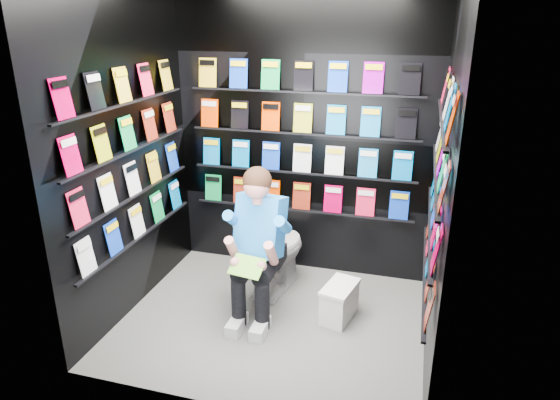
# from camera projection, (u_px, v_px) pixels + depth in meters

# --- Properties ---
(floor) EXTENTS (2.40, 2.40, 0.00)m
(floor) POSITION_uv_depth(u_px,v_px,m) (272.00, 320.00, 4.09)
(floor) COLOR #595957
(floor) RESTS_ON ground
(wall_back) EXTENTS (2.40, 0.04, 2.60)m
(wall_back) POSITION_uv_depth(u_px,v_px,m) (303.00, 138.00, 4.54)
(wall_back) COLOR black
(wall_back) RESTS_ON floor
(wall_front) EXTENTS (2.40, 0.04, 2.60)m
(wall_front) POSITION_uv_depth(u_px,v_px,m) (219.00, 219.00, 2.74)
(wall_front) COLOR black
(wall_front) RESTS_ON floor
(wall_left) EXTENTS (0.04, 2.00, 2.60)m
(wall_left) POSITION_uv_depth(u_px,v_px,m) (127.00, 157.00, 3.95)
(wall_left) COLOR black
(wall_left) RESTS_ON floor
(wall_right) EXTENTS (0.04, 2.00, 2.60)m
(wall_right) POSITION_uv_depth(u_px,v_px,m) (443.00, 183.00, 3.33)
(wall_right) COLOR black
(wall_right) RESTS_ON floor
(comics_back) EXTENTS (2.10, 0.06, 1.37)m
(comics_back) POSITION_uv_depth(u_px,v_px,m) (303.00, 138.00, 4.51)
(comics_back) COLOR #C50044
(comics_back) RESTS_ON wall_back
(comics_left) EXTENTS (0.06, 1.70, 1.37)m
(comics_left) POSITION_uv_depth(u_px,v_px,m) (130.00, 156.00, 3.94)
(comics_left) COLOR #C50044
(comics_left) RESTS_ON wall_left
(comics_right) EXTENTS (0.06, 1.70, 1.37)m
(comics_right) POSITION_uv_depth(u_px,v_px,m) (439.00, 182.00, 3.34)
(comics_right) COLOR #C50044
(comics_right) RESTS_ON wall_right
(toilet) EXTENTS (0.54, 0.81, 0.73)m
(toilet) POSITION_uv_depth(u_px,v_px,m) (275.00, 251.00, 4.47)
(toilet) COLOR white
(toilet) RESTS_ON floor
(longbox) EXTENTS (0.28, 0.40, 0.28)m
(longbox) POSITION_uv_depth(u_px,v_px,m) (339.00, 303.00, 4.08)
(longbox) COLOR silver
(longbox) RESTS_ON floor
(longbox_lid) EXTENTS (0.30, 0.43, 0.03)m
(longbox_lid) POSITION_uv_depth(u_px,v_px,m) (340.00, 287.00, 4.03)
(longbox_lid) COLOR silver
(longbox_lid) RESTS_ON longbox
(reader) EXTENTS (0.62, 0.82, 1.37)m
(reader) POSITION_uv_depth(u_px,v_px,m) (261.00, 226.00, 4.00)
(reader) COLOR blue
(reader) RESTS_ON toilet
(held_comic) EXTENTS (0.29, 0.20, 0.11)m
(held_comic) POSITION_uv_depth(u_px,v_px,m) (247.00, 266.00, 3.74)
(held_comic) COLOR #2CB761
(held_comic) RESTS_ON reader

